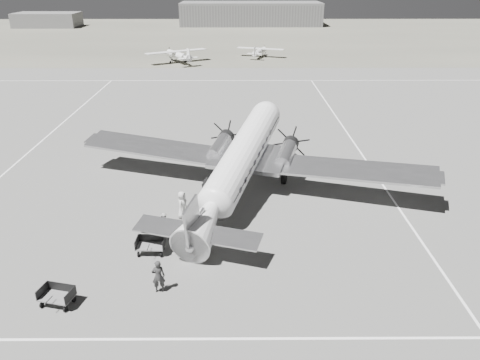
# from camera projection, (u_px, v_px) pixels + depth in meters

# --- Properties ---
(ground) EXTENTS (260.00, 260.00, 0.00)m
(ground) POSITION_uv_depth(u_px,v_px,m) (225.00, 199.00, 33.53)
(ground) COLOR #626260
(ground) RESTS_ON ground
(taxi_line_near) EXTENTS (60.00, 0.15, 0.01)m
(taxi_line_near) POSITION_uv_depth(u_px,v_px,m) (218.00, 339.00, 20.74)
(taxi_line_near) COLOR white
(taxi_line_near) RESTS_ON ground
(taxi_line_right) EXTENTS (0.15, 80.00, 0.01)m
(taxi_line_right) POSITION_uv_depth(u_px,v_px,m) (392.00, 198.00, 33.59)
(taxi_line_right) COLOR white
(taxi_line_right) RESTS_ON ground
(taxi_line_left) EXTENTS (0.15, 60.00, 0.01)m
(taxi_line_left) POSITION_uv_depth(u_px,v_px,m) (31.00, 151.00, 42.57)
(taxi_line_left) COLOR white
(taxi_line_left) RESTS_ON ground
(taxi_line_horizon) EXTENTS (90.00, 0.15, 0.01)m
(taxi_line_horizon) POSITION_uv_depth(u_px,v_px,m) (232.00, 80.00, 70.06)
(taxi_line_horizon) COLOR white
(taxi_line_horizon) RESTS_ON ground
(grass_infield) EXTENTS (260.00, 90.00, 0.01)m
(grass_infield) POSITION_uv_depth(u_px,v_px,m) (234.00, 35.00, 120.29)
(grass_infield) COLOR #686657
(grass_infield) RESTS_ON ground
(hangar_main) EXTENTS (42.00, 14.00, 6.60)m
(hangar_main) POSITION_uv_depth(u_px,v_px,m) (251.00, 14.00, 141.80)
(hangar_main) COLOR #606060
(hangar_main) RESTS_ON ground
(shed_secondary) EXTENTS (18.00, 10.00, 4.00)m
(shed_secondary) POSITION_uv_depth(u_px,v_px,m) (48.00, 20.00, 137.45)
(shed_secondary) COLOR #5F5F5F
(shed_secondary) RESTS_ON ground
(dc3_airliner) EXTENTS (31.68, 26.30, 5.18)m
(dc3_airliner) POSITION_uv_depth(u_px,v_px,m) (240.00, 163.00, 32.85)
(dc3_airliner) COLOR silver
(dc3_airliner) RESTS_ON ground
(light_plane_left) EXTENTS (14.62, 13.89, 2.38)m
(light_plane_left) POSITION_uv_depth(u_px,v_px,m) (178.00, 56.00, 82.95)
(light_plane_left) COLOR white
(light_plane_left) RESTS_ON ground
(light_plane_right) EXTENTS (11.04, 9.97, 1.89)m
(light_plane_right) POSITION_uv_depth(u_px,v_px,m) (260.00, 52.00, 88.73)
(light_plane_right) COLOR white
(light_plane_right) RESTS_ON ground
(baggage_cart_near) EXTENTS (1.75, 1.26, 0.97)m
(baggage_cart_near) POSITION_uv_depth(u_px,v_px,m) (151.00, 246.00, 26.90)
(baggage_cart_near) COLOR #5F5F5F
(baggage_cart_near) RESTS_ON ground
(baggage_cart_far) EXTENTS (1.91, 1.55, 0.95)m
(baggage_cart_far) POSITION_uv_depth(u_px,v_px,m) (57.00, 297.00, 22.70)
(baggage_cart_far) COLOR #5F5F5F
(baggage_cart_far) RESTS_ON ground
(ground_crew) EXTENTS (0.73, 0.53, 1.83)m
(ground_crew) POSITION_uv_depth(u_px,v_px,m) (158.00, 276.00, 23.48)
(ground_crew) COLOR #2A2A2A
(ground_crew) RESTS_ON ground
(ramp_agent) EXTENTS (0.85, 0.95, 1.63)m
(ramp_agent) POSITION_uv_depth(u_px,v_px,m) (165.00, 225.00, 28.43)
(ramp_agent) COLOR silver
(ramp_agent) RESTS_ON ground
(passenger) EXTENTS (0.81, 1.04, 1.89)m
(passenger) POSITION_uv_depth(u_px,v_px,m) (182.00, 205.00, 30.63)
(passenger) COLOR #B9B9B6
(passenger) RESTS_ON ground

